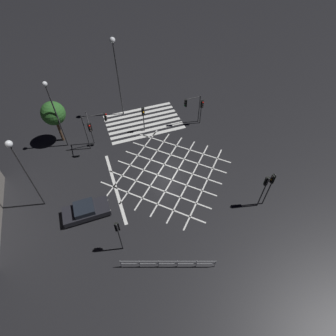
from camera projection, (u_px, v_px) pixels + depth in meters
name	position (u px, v px, depth m)	size (l,w,h in m)	color
ground_plane	(168.00, 172.00, 27.16)	(200.00, 200.00, 0.00)	black
road_markings	(150.00, 140.00, 30.49)	(13.71, 18.79, 0.01)	silver
traffic_light_nw_cross	(265.00, 186.00, 22.35)	(0.36, 0.39, 3.91)	#2D2D30
traffic_light_nw_main	(270.00, 184.00, 22.31)	(0.39, 0.36, 4.12)	#2D2D30
traffic_light_ne_cross	(118.00, 231.00, 19.54)	(0.36, 0.39, 3.81)	#2D2D30
traffic_light_sw_main	(191.00, 105.00, 30.64)	(2.09, 0.36, 3.71)	#2D2D30
traffic_light_se_main	(96.00, 123.00, 27.49)	(2.58, 0.36, 4.36)	#2D2D30
traffic_light_se_cross	(90.00, 127.00, 27.09)	(0.36, 2.27, 4.39)	#2D2D30
traffic_light_sw_cross	(202.00, 107.00, 30.88)	(0.36, 0.39, 3.31)	#2D2D30
traffic_light_median_south	(143.00, 115.00, 29.91)	(0.36, 0.39, 3.30)	#2D2D30
street_lamp_east	(20.00, 162.00, 20.31)	(0.53, 0.53, 7.82)	#2D2D30
street_lamp_west	(53.00, 105.00, 25.97)	(0.46, 0.46, 7.93)	#2D2D30
street_lamp_far	(115.00, 60.00, 28.72)	(0.60, 0.60, 9.54)	#2D2D30
street_tree_near	(53.00, 114.00, 27.81)	(2.53, 2.53, 5.00)	#473323
waiting_car	(86.00, 211.00, 23.28)	(4.09, 1.88, 1.24)	black
pedestrian_railing	(168.00, 263.00, 19.99)	(6.87, 2.55, 1.05)	#9EA0A5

